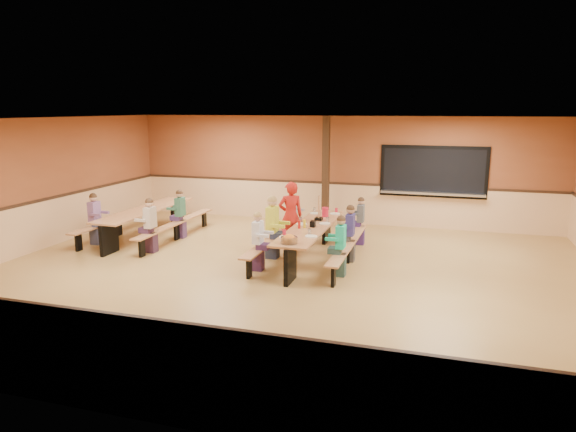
% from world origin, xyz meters
% --- Properties ---
extents(ground, '(12.00, 12.00, 0.00)m').
position_xyz_m(ground, '(0.00, 0.00, 0.00)').
color(ground, olive).
rests_on(ground, ground).
extents(room_envelope, '(12.04, 10.04, 3.02)m').
position_xyz_m(room_envelope, '(0.00, 0.00, 0.69)').
color(room_envelope, brown).
rests_on(room_envelope, ground).
extents(kitchen_pass_through, '(2.78, 0.28, 1.38)m').
position_xyz_m(kitchen_pass_through, '(2.60, 4.96, 1.49)').
color(kitchen_pass_through, black).
rests_on(kitchen_pass_through, ground).
extents(structural_post, '(0.18, 0.18, 3.00)m').
position_xyz_m(structural_post, '(-0.20, 4.40, 1.50)').
color(structural_post, black).
rests_on(structural_post, ground).
extents(cafeteria_table_main, '(1.91, 3.70, 0.74)m').
position_xyz_m(cafeteria_table_main, '(0.21, 1.20, 0.53)').
color(cafeteria_table_main, '#AC6F44').
rests_on(cafeteria_table_main, ground).
extents(cafeteria_table_second, '(1.91, 3.70, 0.74)m').
position_xyz_m(cafeteria_table_second, '(-4.22, 1.86, 0.53)').
color(cafeteria_table_second, '#AC6F44').
rests_on(cafeteria_table_second, ground).
extents(seated_child_white_left, '(0.36, 0.29, 1.18)m').
position_xyz_m(seated_child_white_left, '(-0.62, 0.15, 0.59)').
color(seated_child_white_left, white).
rests_on(seated_child_white_left, ground).
extents(seated_adult_yellow, '(0.44, 0.36, 1.35)m').
position_xyz_m(seated_adult_yellow, '(-0.62, 1.06, 0.67)').
color(seated_adult_yellow, yellow).
rests_on(seated_adult_yellow, ground).
extents(seated_child_grey_left, '(0.33, 0.27, 1.12)m').
position_xyz_m(seated_child_grey_left, '(-0.62, 2.63, 0.56)').
color(seated_child_grey_left, '#AFAFAF').
rests_on(seated_child_grey_left, ground).
extents(seated_child_teal_right, '(0.36, 0.29, 1.18)m').
position_xyz_m(seated_child_teal_right, '(1.03, 0.28, 0.59)').
color(seated_child_teal_right, '#19AC80').
rests_on(seated_child_teal_right, ground).
extents(seated_child_navy_right, '(0.36, 0.30, 1.20)m').
position_xyz_m(seated_child_navy_right, '(1.03, 1.31, 0.60)').
color(seated_child_navy_right, navy).
rests_on(seated_child_navy_right, ground).
extents(seated_child_char_right, '(0.33, 0.27, 1.13)m').
position_xyz_m(seated_child_char_right, '(1.03, 2.75, 0.56)').
color(seated_child_char_right, '#474B51').
rests_on(seated_child_char_right, ground).
extents(seated_child_purple_sec, '(0.37, 0.31, 1.22)m').
position_xyz_m(seated_child_purple_sec, '(-5.04, 0.94, 0.61)').
color(seated_child_purple_sec, slate).
rests_on(seated_child_purple_sec, ground).
extents(seated_child_green_sec, '(0.37, 0.30, 1.20)m').
position_xyz_m(seated_child_green_sec, '(-3.39, 2.09, 0.60)').
color(seated_child_green_sec, '#346951').
rests_on(seated_child_green_sec, ground).
extents(seated_child_tan_sec, '(0.38, 0.31, 1.22)m').
position_xyz_m(seated_child_tan_sec, '(-3.39, 0.70, 0.61)').
color(seated_child_tan_sec, '#B4A08D').
rests_on(seated_child_tan_sec, ground).
extents(standing_woman, '(0.69, 0.61, 1.57)m').
position_xyz_m(standing_woman, '(-0.45, 1.89, 0.79)').
color(standing_woman, red).
rests_on(standing_woman, ground).
extents(punch_pitcher, '(0.16, 0.16, 0.22)m').
position_xyz_m(punch_pitcher, '(0.29, 2.22, 0.85)').
color(punch_pitcher, red).
rests_on(punch_pitcher, cafeteria_table_main).
extents(chip_bowl, '(0.32, 0.32, 0.15)m').
position_xyz_m(chip_bowl, '(0.17, -0.31, 0.81)').
color(chip_bowl, orange).
rests_on(chip_bowl, cafeteria_table_main).
extents(napkin_dispenser, '(0.10, 0.14, 0.13)m').
position_xyz_m(napkin_dispenser, '(0.27, 1.12, 0.80)').
color(napkin_dispenser, black).
rests_on(napkin_dispenser, cafeteria_table_main).
extents(condiment_mustard, '(0.06, 0.06, 0.17)m').
position_xyz_m(condiment_mustard, '(0.12, 1.00, 0.82)').
color(condiment_mustard, yellow).
rests_on(condiment_mustard, cafeteria_table_main).
extents(condiment_ketchup, '(0.06, 0.06, 0.17)m').
position_xyz_m(condiment_ketchup, '(0.03, 0.90, 0.82)').
color(condiment_ketchup, '#B2140F').
rests_on(condiment_ketchup, cafeteria_table_main).
extents(table_paddle, '(0.16, 0.16, 0.56)m').
position_xyz_m(table_paddle, '(0.23, 1.81, 0.88)').
color(table_paddle, black).
rests_on(table_paddle, cafeteria_table_main).
extents(place_settings, '(0.65, 3.30, 0.11)m').
position_xyz_m(place_settings, '(0.21, 1.20, 0.80)').
color(place_settings, beige).
rests_on(place_settings, cafeteria_table_main).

